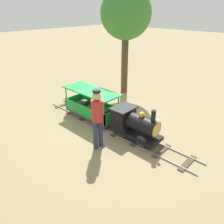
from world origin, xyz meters
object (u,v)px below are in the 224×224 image
(locomotive, at_px, (134,123))
(passenger_car, at_px, (91,107))
(oak_tree_near, at_px, (126,15))
(conductor_person, at_px, (97,115))

(locomotive, height_order, passenger_car, locomotive)
(locomotive, bearing_deg, oak_tree_near, -135.49)
(locomotive, distance_m, oak_tree_near, 4.58)
(passenger_car, xyz_separation_m, conductor_person, (0.98, 1.34, 0.53))
(conductor_person, bearing_deg, locomotive, 156.81)
(passenger_car, height_order, oak_tree_near, oak_tree_near)
(locomotive, xyz_separation_m, conductor_person, (0.98, -0.42, 0.47))
(locomotive, relative_size, passenger_car, 0.72)
(conductor_person, relative_size, oak_tree_near, 0.39)
(passenger_car, bearing_deg, conductor_person, 53.94)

